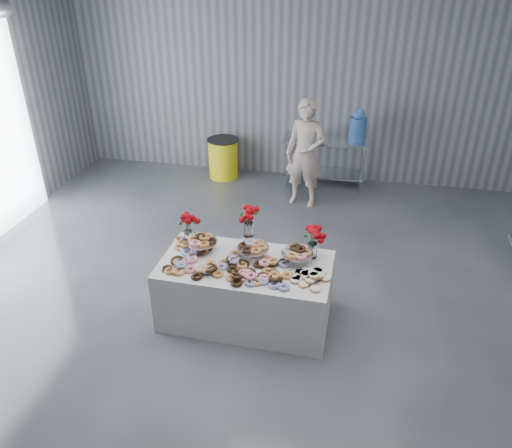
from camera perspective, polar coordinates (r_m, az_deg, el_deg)
The scene contains 16 objects.
ground at distance 5.87m, azimuth -2.78°, elevation -11.57°, with size 9.00×9.00×0.00m, color #35373C.
room_walls at distance 4.75m, azimuth -6.65°, elevation 14.48°, with size 8.04×9.04×4.02m.
display_table at distance 5.76m, azimuth -1.16°, elevation -7.66°, with size 1.90×1.00×0.75m, color silver.
prep_table at distance 8.99m, azimuth 8.02°, elevation 8.00°, with size 1.50×0.60×0.90m.
donut_mounds at distance 5.48m, azimuth -1.32°, elevation -4.45°, with size 1.80×0.80×0.09m, color #C58348, non-canonical shape.
cake_stand_left at distance 5.73m, azimuth -6.19°, elevation -1.87°, with size 0.36×0.36×0.17m.
cake_stand_mid at distance 5.58m, azimuth -0.34°, elevation -2.59°, with size 0.36×0.36×0.17m.
cake_stand_right at distance 5.50m, azimuth 4.74°, elevation -3.20°, with size 0.36×0.36×0.17m.
danish_pile at distance 5.28m, azimuth 6.35°, elevation -5.93°, with size 0.48×0.48×0.11m, color white, non-canonical shape.
bouquet_left at distance 5.80m, azimuth -7.84°, elevation 0.19°, with size 0.26×0.26×0.42m.
bouquet_right at distance 5.54m, azimuth 6.58°, elevation -1.20°, with size 0.26×0.26×0.42m.
bouquet_center at distance 5.65m, azimuth -0.87°, elevation 0.63°, with size 0.26×0.26×0.57m.
water_jug at distance 8.80m, azimuth 11.56°, elevation 10.89°, with size 0.28×0.28×0.55m.
drink_bottles at distance 8.78m, azimuth 6.05°, elevation 10.48°, with size 0.54×0.08×0.27m, color #268C33, non-canonical shape.
person at distance 8.18m, azimuth 5.66°, elevation 7.99°, with size 0.65×0.42×1.78m, color #CC8C93.
trash_barrel at distance 9.38m, azimuth -3.76°, elevation 7.52°, with size 0.58×0.58×0.74m.
Camera 1 is at (1.19, -4.29, 3.83)m, focal length 35.00 mm.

